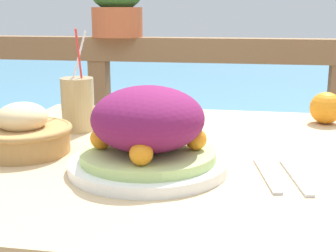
% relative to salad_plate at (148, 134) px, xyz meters
% --- Properties ---
extents(patio_table, '(0.93, 0.88, 0.77)m').
position_rel_salad_plate_xyz_m(patio_table, '(0.05, 0.12, -0.18)').
color(patio_table, tan).
rests_on(patio_table, ground_plane).
extents(railing_fence, '(2.80, 0.08, 0.96)m').
position_rel_salad_plate_xyz_m(railing_fence, '(0.05, 0.96, -0.14)').
color(railing_fence, brown).
rests_on(railing_fence, ground_plane).
extents(sea_backdrop, '(12.00, 4.00, 0.49)m').
position_rel_salad_plate_xyz_m(sea_backdrop, '(0.05, 3.46, -0.59)').
color(sea_backdrop, teal).
rests_on(sea_backdrop, ground_plane).
extents(salad_plate, '(0.30, 0.30, 0.16)m').
position_rel_salad_plate_xyz_m(salad_plate, '(0.00, 0.00, 0.00)').
color(salad_plate, white).
rests_on(salad_plate, patio_table).
extents(drink_glass, '(0.08, 0.08, 0.25)m').
position_rel_salad_plate_xyz_m(drink_glass, '(-0.23, 0.26, -0.00)').
color(drink_glass, tan).
rests_on(drink_glass, patio_table).
extents(bread_basket, '(0.20, 0.20, 0.11)m').
position_rel_salad_plate_xyz_m(bread_basket, '(-0.28, 0.06, -0.03)').
color(bread_basket, '#AD7F47').
rests_on(bread_basket, patio_table).
extents(fork, '(0.05, 0.18, 0.00)m').
position_rel_salad_plate_xyz_m(fork, '(0.22, 0.00, -0.07)').
color(fork, silver).
rests_on(fork, patio_table).
extents(knife, '(0.05, 0.18, 0.00)m').
position_rel_salad_plate_xyz_m(knife, '(0.27, -0.00, -0.07)').
color(knife, silver).
rests_on(knife, patio_table).
extents(orange_near_basket, '(0.08, 0.08, 0.08)m').
position_rel_salad_plate_xyz_m(orange_near_basket, '(0.38, 0.44, -0.03)').
color(orange_near_basket, orange).
rests_on(orange_near_basket, patio_table).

